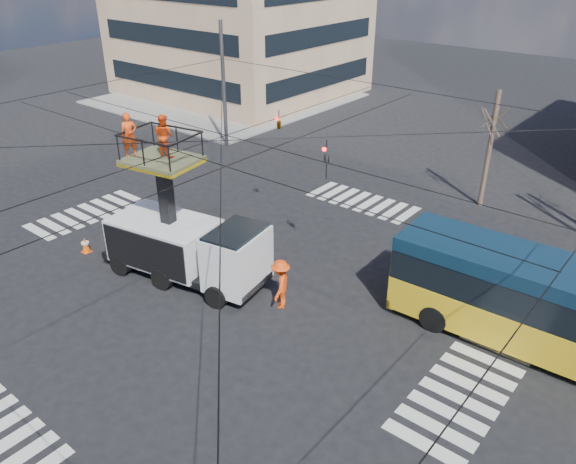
{
  "coord_description": "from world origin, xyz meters",
  "views": [
    {
      "loc": [
        14.03,
        -13.46,
        12.22
      ],
      "look_at": [
        1.85,
        1.52,
        2.21
      ],
      "focal_mm": 35.0,
      "sensor_mm": 36.0,
      "label": 1
    }
  ],
  "objects_px": {
    "traffic_cone": "(85,245)",
    "flagger": "(281,284)",
    "worker_ground": "(169,237)",
    "utility_truck": "(185,231)"
  },
  "relations": [
    {
      "from": "traffic_cone",
      "to": "flagger",
      "type": "height_order",
      "value": "flagger"
    },
    {
      "from": "traffic_cone",
      "to": "worker_ground",
      "type": "xyz_separation_m",
      "value": [
        2.99,
        2.27,
        0.45
      ]
    },
    {
      "from": "traffic_cone",
      "to": "flagger",
      "type": "relative_size",
      "value": 0.36
    },
    {
      "from": "utility_truck",
      "to": "flagger",
      "type": "bearing_deg",
      "value": 0.39
    },
    {
      "from": "traffic_cone",
      "to": "worker_ground",
      "type": "bearing_deg",
      "value": 37.15
    },
    {
      "from": "utility_truck",
      "to": "traffic_cone",
      "type": "height_order",
      "value": "utility_truck"
    },
    {
      "from": "utility_truck",
      "to": "worker_ground",
      "type": "height_order",
      "value": "utility_truck"
    },
    {
      "from": "utility_truck",
      "to": "flagger",
      "type": "relative_size",
      "value": 3.71
    },
    {
      "from": "traffic_cone",
      "to": "worker_ground",
      "type": "distance_m",
      "value": 3.78
    },
    {
      "from": "worker_ground",
      "to": "flagger",
      "type": "distance_m",
      "value": 6.36
    }
  ]
}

